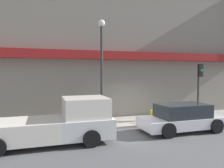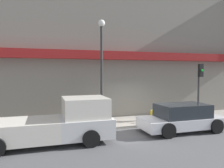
% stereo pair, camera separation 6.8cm
% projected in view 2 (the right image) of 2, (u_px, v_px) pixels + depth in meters
% --- Properties ---
extents(ground_plane, '(80.00, 80.00, 0.00)m').
position_uv_depth(ground_plane, '(141.00, 127.00, 11.84)').
color(ground_plane, '#4C4C4F').
extents(sidewalk, '(36.00, 2.49, 0.13)m').
position_uv_depth(sidewalk, '(132.00, 121.00, 13.02)').
color(sidewalk, gray).
rests_on(sidewalk, ground).
extents(building, '(19.80, 3.80, 11.11)m').
position_uv_depth(building, '(118.00, 36.00, 15.32)').
color(building, gray).
rests_on(building, ground).
extents(pickup_truck, '(5.52, 2.18, 1.90)m').
position_uv_depth(pickup_truck, '(56.00, 124.00, 9.20)').
color(pickup_truck, silver).
rests_on(pickup_truck, ground).
extents(parked_car, '(4.35, 1.99, 1.39)m').
position_uv_depth(parked_car, '(182.00, 118.00, 11.08)').
color(parked_car, silver).
rests_on(parked_car, ground).
extents(fire_hydrant, '(0.19, 0.19, 0.73)m').
position_uv_depth(fire_hydrant, '(152.00, 116.00, 12.44)').
color(fire_hydrant, yellow).
rests_on(fire_hydrant, sidewalk).
extents(street_lamp, '(0.36, 0.36, 5.63)m').
position_uv_depth(street_lamp, '(102.00, 60.00, 11.60)').
color(street_lamp, '#2D2D2D').
rests_on(street_lamp, sidewalk).
extents(traffic_light, '(0.28, 0.42, 3.37)m').
position_uv_depth(traffic_light, '(200.00, 81.00, 13.60)').
color(traffic_light, '#2D2D2D').
rests_on(traffic_light, sidewalk).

